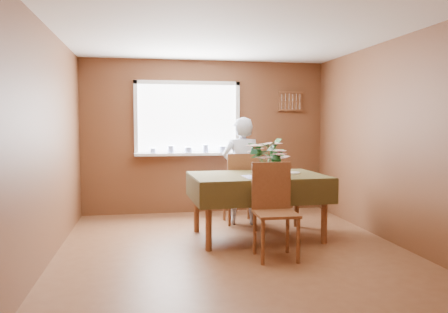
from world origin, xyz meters
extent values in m
plane|color=brown|center=(0.00, 0.00, 0.00)|extent=(4.50, 4.50, 0.00)
plane|color=white|center=(0.00, 0.00, 2.50)|extent=(4.50, 4.50, 0.00)
plane|color=brown|center=(0.00, 2.25, 1.25)|extent=(4.00, 0.00, 4.00)
plane|color=brown|center=(0.00, -2.25, 1.25)|extent=(4.00, 0.00, 4.00)
plane|color=brown|center=(-2.00, 0.00, 1.25)|extent=(0.00, 4.50, 4.50)
plane|color=brown|center=(2.00, 0.00, 1.25)|extent=(0.00, 4.50, 4.50)
cube|color=white|center=(-0.30, 2.23, 1.55)|extent=(1.60, 0.01, 1.10)
cube|color=white|center=(-0.30, 2.22, 2.13)|extent=(1.72, 0.06, 0.06)
cube|color=white|center=(-0.30, 2.22, 0.97)|extent=(1.72, 0.06, 0.06)
cube|color=white|center=(-1.13, 2.22, 1.55)|extent=(0.06, 0.06, 1.22)
cube|color=white|center=(0.53, 2.22, 1.55)|extent=(0.06, 0.06, 1.22)
cube|color=white|center=(-0.30, 2.15, 0.98)|extent=(1.72, 0.20, 0.04)
cylinder|color=white|center=(-0.86, 2.13, 1.04)|extent=(0.09, 0.09, 0.08)
cylinder|color=white|center=(-0.58, 2.13, 1.06)|extent=(0.11, 0.11, 0.12)
cylinder|color=white|center=(-0.30, 2.13, 1.05)|extent=(0.12, 0.12, 0.09)
cylinder|color=white|center=(-0.02, 2.13, 1.06)|extent=(0.10, 0.10, 0.13)
cylinder|color=white|center=(0.26, 2.13, 1.05)|extent=(0.11, 0.11, 0.10)
cube|color=brown|center=(1.45, 2.23, 1.85)|extent=(0.40, 0.03, 0.30)
cube|color=brown|center=(1.45, 2.21, 2.00)|extent=(0.44, 0.04, 0.03)
cube|color=brown|center=(1.45, 2.21, 1.70)|extent=(0.44, 0.04, 0.03)
cylinder|color=brown|center=(-0.28, 0.00, 0.38)|extent=(0.08, 0.08, 0.77)
cylinder|color=brown|center=(1.16, 0.06, 0.38)|extent=(0.08, 0.08, 0.77)
cylinder|color=brown|center=(-0.31, 0.91, 0.38)|extent=(0.08, 0.08, 0.77)
cylinder|color=brown|center=(1.12, 0.96, 0.38)|extent=(0.08, 0.08, 0.77)
cube|color=brown|center=(0.42, 0.48, 0.79)|extent=(1.65, 1.14, 0.04)
cube|color=#2F2711|center=(0.42, 0.48, 0.81)|extent=(1.72, 1.20, 0.01)
cube|color=#2F2711|center=(0.44, -0.09, 0.66)|extent=(1.67, 0.08, 0.30)
cube|color=#2F2711|center=(0.40, 1.05, 0.66)|extent=(1.67, 0.08, 0.30)
cube|color=#2F2711|center=(-0.42, 0.45, 0.66)|extent=(0.06, 1.14, 0.30)
cube|color=#2F2711|center=(1.26, 0.52, 0.66)|extent=(0.06, 1.14, 0.30)
cube|color=#4F73E0|center=(0.43, 0.22, 0.82)|extent=(0.50, 0.37, 0.01)
cylinder|color=brown|center=(0.56, 1.55, 0.24)|extent=(0.04, 0.04, 0.48)
cylinder|color=brown|center=(0.18, 1.54, 0.24)|extent=(0.04, 0.04, 0.48)
cylinder|color=brown|center=(0.57, 1.16, 0.24)|extent=(0.04, 0.04, 0.48)
cylinder|color=brown|center=(0.19, 1.16, 0.24)|extent=(0.04, 0.04, 0.48)
cube|color=brown|center=(0.38, 1.35, 0.49)|extent=(0.46, 0.46, 0.03)
cube|color=brown|center=(0.38, 1.14, 0.77)|extent=(0.45, 0.04, 0.53)
cylinder|color=brown|center=(0.20, -0.60, 0.24)|extent=(0.04, 0.04, 0.48)
cylinder|color=brown|center=(0.58, -0.61, 0.24)|extent=(0.04, 0.04, 0.48)
cylinder|color=brown|center=(0.21, -0.22, 0.24)|extent=(0.04, 0.04, 0.48)
cylinder|color=brown|center=(0.59, -0.23, 0.24)|extent=(0.04, 0.04, 0.48)
cube|color=brown|center=(0.40, -0.42, 0.49)|extent=(0.46, 0.46, 0.03)
cube|color=brown|center=(0.40, -0.21, 0.77)|extent=(0.45, 0.04, 0.53)
imported|color=white|center=(0.39, 1.26, 0.78)|extent=(0.61, 0.44, 1.56)
cylinder|color=white|center=(0.49, 0.20, 0.88)|extent=(0.10, 0.10, 0.12)
cylinder|color=#33662D|center=(0.49, 0.20, 0.98)|extent=(0.06, 0.06, 0.09)
cylinder|color=white|center=(0.89, 0.55, 0.82)|extent=(0.33, 0.33, 0.01)
cube|color=silver|center=(0.59, 0.19, 0.83)|extent=(0.07, 0.24, 0.00)
camera|label=1|loc=(-0.99, -4.90, 1.47)|focal=35.00mm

